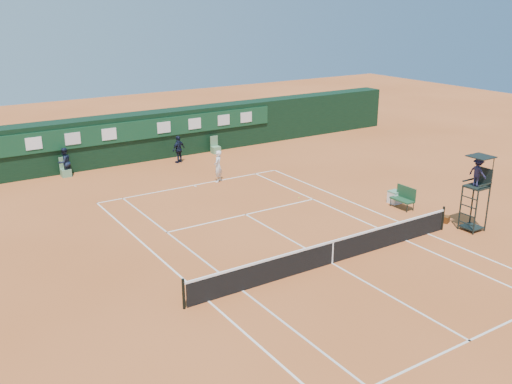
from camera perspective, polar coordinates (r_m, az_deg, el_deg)
ground at (r=22.67m, az=7.60°, el=-7.08°), size 90.00×90.00×0.00m
court_lines at (r=22.67m, az=7.60°, el=-7.07°), size 11.05×23.85×0.01m
tennis_net at (r=22.46m, az=7.65°, el=-5.91°), size 12.90×0.10×1.10m
back_wall at (r=37.62m, az=-11.09°, el=5.53°), size 40.00×1.65×3.00m
linesman_chair_left at (r=35.13m, az=-18.50°, el=1.99°), size 0.55×0.50×1.15m
linesman_chair_right at (r=38.65m, az=-4.08°, el=4.36°), size 0.55×0.50×1.15m
umpire_chair at (r=26.60m, az=21.28°, el=1.35°), size 0.96×0.95×3.42m
player_bench at (r=29.03m, az=14.59°, el=-0.45°), size 0.56×1.20×1.10m
tennis_bag at (r=27.90m, az=17.92°, el=-2.50°), size 0.65×0.91×0.31m
cooler at (r=29.72m, az=13.71°, el=-0.49°), size 0.57×0.57×0.65m
tennis_ball at (r=29.75m, az=4.30°, el=-0.58°), size 0.06×0.06×0.06m
player at (r=32.24m, az=-3.83°, el=2.58°), size 0.78×0.77×1.82m
ball_kid_left at (r=34.94m, az=-18.60°, el=2.83°), size 1.04×0.94×1.73m
ball_kid_right at (r=36.42m, az=-7.74°, el=4.26°), size 1.11×0.78×1.74m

